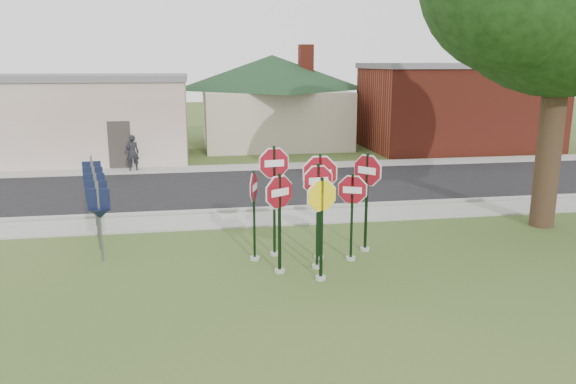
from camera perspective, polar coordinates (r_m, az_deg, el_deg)
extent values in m
plane|color=#36521E|center=(12.43, 3.68, -9.55)|extent=(120.00, 120.00, 0.00)
cube|color=gray|center=(17.53, -0.44, -2.65)|extent=(60.00, 1.60, 0.06)
cube|color=black|center=(21.85, -2.32, 0.46)|extent=(60.00, 7.00, 0.04)
cube|color=gray|center=(26.04, -3.54, 2.51)|extent=(60.00, 1.60, 0.06)
cube|color=gray|center=(18.47, -0.93, -1.71)|extent=(60.00, 0.20, 0.14)
cylinder|color=#9C9992|center=(13.47, 2.96, -7.53)|extent=(0.24, 0.24, 0.08)
cube|color=black|center=(13.10, 3.03, -2.51)|extent=(0.06, 0.06, 2.52)
cylinder|color=white|center=(12.89, 3.07, 1.16)|extent=(0.99, 0.11, 1.00)
cylinder|color=maroon|center=(12.89, 3.07, 1.16)|extent=(0.92, 0.11, 0.92)
cube|color=white|center=(12.89, 3.07, 1.16)|extent=(0.46, 0.06, 0.16)
cylinder|color=#9C9992|center=(12.78, 3.34, -8.70)|extent=(0.24, 0.24, 0.08)
cube|color=black|center=(12.41, 3.41, -3.83)|extent=(0.07, 0.07, 2.35)
cylinder|color=white|center=(12.21, 3.46, -0.38)|extent=(0.97, 0.31, 1.01)
cylinder|color=yellow|center=(12.21, 3.46, -0.38)|extent=(0.90, 0.29, 0.93)
cylinder|color=#9C9992|center=(13.17, -0.85, -8.00)|extent=(0.24, 0.24, 0.08)
cube|color=black|center=(12.81, -0.87, -3.27)|extent=(0.08, 0.07, 2.34)
cylinder|color=white|center=(12.62, -0.88, -0.02)|extent=(0.93, 0.55, 1.06)
cylinder|color=maroon|center=(12.62, -0.88, -0.02)|extent=(0.86, 0.51, 0.99)
cube|color=white|center=(12.62, -0.88, -0.02)|extent=(0.43, 0.25, 0.17)
cylinder|color=#9C9992|center=(14.06, 6.38, -6.71)|extent=(0.24, 0.24, 0.08)
cube|color=black|center=(13.74, 6.49, -2.58)|extent=(0.07, 0.07, 2.18)
cylinder|color=white|center=(13.57, 6.57, 0.22)|extent=(0.92, 0.39, 0.99)
cylinder|color=maroon|center=(13.57, 6.57, 0.22)|extent=(0.85, 0.37, 0.92)
cube|color=white|center=(13.57, 6.57, 0.22)|extent=(0.42, 0.18, 0.16)
cylinder|color=#9C9992|center=(14.04, 3.16, -6.66)|extent=(0.24, 0.24, 0.08)
cube|color=black|center=(13.66, 3.23, -1.59)|extent=(0.07, 0.06, 2.64)
cylinder|color=white|center=(13.47, 3.27, 1.92)|extent=(1.17, 0.14, 1.18)
cylinder|color=maroon|center=(13.47, 3.27, 1.92)|extent=(1.09, 0.14, 1.09)
cube|color=white|center=(13.47, 3.27, 1.92)|extent=(0.54, 0.07, 0.19)
cylinder|color=#9C9992|center=(14.30, -1.38, -6.27)|extent=(0.24, 0.24, 0.08)
cube|color=black|center=(13.92, -1.41, -0.99)|extent=(0.07, 0.06, 2.79)
cylinder|color=white|center=(13.71, -1.43, 2.94)|extent=(1.05, 0.15, 1.06)
cylinder|color=maroon|center=(13.71, -1.43, 2.94)|extent=(0.98, 0.15, 0.98)
cube|color=white|center=(13.71, -1.43, 2.94)|extent=(0.49, 0.07, 0.17)
cylinder|color=#9C9992|center=(14.78, 7.82, -5.75)|extent=(0.24, 0.24, 0.08)
cube|color=black|center=(14.43, 7.97, -1.08)|extent=(0.08, 0.08, 2.56)
cylinder|color=white|center=(14.25, 8.07, 2.19)|extent=(0.73, 0.85, 1.11)
cylinder|color=maroon|center=(14.25, 8.07, 2.19)|extent=(0.68, 0.79, 1.03)
cube|color=white|center=(14.25, 8.07, 2.19)|extent=(0.34, 0.40, 0.18)
cylinder|color=#9C9992|center=(14.00, -3.39, -6.73)|extent=(0.24, 0.24, 0.08)
cube|color=black|center=(13.67, -3.45, -2.45)|extent=(0.07, 0.07, 2.25)
cylinder|color=white|center=(13.49, -3.50, 0.52)|extent=(0.32, 0.94, 0.98)
cylinder|color=maroon|center=(13.49, -3.50, 0.52)|extent=(0.30, 0.87, 0.91)
cube|color=white|center=(13.49, -3.50, 0.52)|extent=(0.15, 0.43, 0.16)
cube|color=#59595E|center=(14.36, -18.55, -2.88)|extent=(0.05, 0.05, 2.00)
cube|color=black|center=(14.22, -18.71, -0.74)|extent=(0.55, 0.13, 0.55)
cone|color=black|center=(14.31, -18.61, -2.11)|extent=(0.65, 0.65, 0.25)
cube|color=#59595E|center=(15.34, -18.74, -1.89)|extent=(0.05, 0.05, 2.00)
cube|color=black|center=(15.22, -18.89, 0.11)|extent=(0.55, 0.09, 0.55)
cone|color=black|center=(15.30, -18.79, -1.17)|extent=(0.62, 0.62, 0.25)
cube|color=#59595E|center=(16.33, -18.90, -1.02)|extent=(0.05, 0.05, 2.00)
cube|color=black|center=(16.22, -19.04, 0.86)|extent=(0.55, 0.05, 0.55)
cone|color=black|center=(16.29, -18.95, -0.34)|extent=(0.58, 0.58, 0.25)
cube|color=#59595E|center=(17.33, -19.05, -0.26)|extent=(0.05, 0.05, 2.00)
cube|color=black|center=(17.22, -19.18, 1.53)|extent=(0.55, 0.05, 0.55)
cone|color=black|center=(17.29, -19.10, 0.39)|extent=(0.58, 0.58, 0.25)
cube|color=#59595E|center=(18.32, -19.18, 0.43)|extent=(0.05, 0.05, 2.00)
cube|color=black|center=(18.22, -19.31, 2.12)|extent=(0.55, 0.09, 0.55)
cone|color=black|center=(18.28, -19.22, 1.04)|extent=(0.62, 0.62, 0.25)
cube|color=beige|center=(29.96, -21.90, 6.79)|extent=(12.00, 6.00, 4.00)
cube|color=slate|center=(29.85, -22.24, 10.70)|extent=(12.20, 6.20, 0.30)
cube|color=#332D28|center=(26.64, -16.72, 4.56)|extent=(1.00, 0.10, 2.20)
cube|color=#B6A791|center=(33.64, -1.58, 7.61)|extent=(8.00, 8.00, 3.20)
pyramid|color=black|center=(33.50, -1.62, 13.75)|extent=(11.60, 11.60, 2.00)
cube|color=maroon|center=(33.83, 1.83, 13.40)|extent=(0.80, 0.80, 1.60)
cube|color=maroon|center=(33.20, 16.84, 8.12)|extent=(10.00, 6.00, 4.50)
cube|color=slate|center=(33.10, 17.12, 12.17)|extent=(10.20, 6.20, 0.30)
cube|color=white|center=(29.65, 15.91, 8.34)|extent=(2.00, 0.08, 0.90)
cylinder|color=black|center=(17.96, 25.15, 5.69)|extent=(0.70, 0.70, 5.71)
cylinder|color=black|center=(44.70, 24.20, 8.34)|extent=(0.50, 0.50, 4.00)
sphere|color=black|center=(44.63, 24.63, 12.94)|extent=(5.60, 5.60, 5.60)
imported|color=black|center=(25.90, -15.53, 3.87)|extent=(0.65, 0.50, 1.60)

